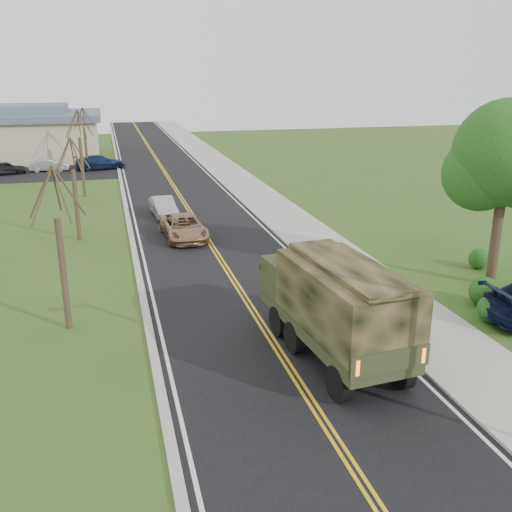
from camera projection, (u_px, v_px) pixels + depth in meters
name	position (u px, v px, depth m)	size (l,w,h in m)	color
ground	(354.00, 469.00, 13.67)	(160.00, 160.00, 0.00)	#394F1A
road	(169.00, 178.00, 50.47)	(8.00, 120.00, 0.01)	black
curb_right	(215.00, 176.00, 51.45)	(0.30, 120.00, 0.12)	#9E998E
sidewalk_right	(234.00, 175.00, 51.87)	(3.20, 120.00, 0.10)	#9E998E
curb_left	(121.00, 180.00, 49.46)	(0.30, 120.00, 0.10)	#9E998E
leafy_tree	(506.00, 161.00, 23.81)	(4.83, 4.50, 8.10)	#38281C
bare_tree_a	(62.00, 261.00, 20.38)	(1.93, 2.26, 6.08)	#38281C
bare_tree_b	(76.00, 197.00, 31.47)	(1.83, 2.14, 5.73)	#38281C
bare_tree_c	(82.00, 160.00, 42.42)	(2.04, 2.39, 6.42)	#38281C
bare_tree_d	(86.00, 144.00, 53.53)	(1.88, 2.20, 5.91)	#38281C
commercial_building	(0.00, 134.00, 60.51)	(25.50, 21.50, 5.65)	tan
military_truck	(335.00, 302.00, 18.37)	(3.09, 7.23, 3.51)	black
suv_champagne	(184.00, 227.00, 32.28)	(2.20, 4.77, 1.32)	#997756
sedan_silver	(163.00, 207.00, 37.18)	(1.33, 3.80, 1.25)	#A2A1A5
lot_car_dark	(6.00, 168.00, 52.18)	(1.43, 3.56, 1.21)	black
lot_car_silver	(49.00, 165.00, 53.94)	(1.25, 3.57, 1.18)	#B5B5BA
lot_car_navy	(100.00, 162.00, 54.94)	(1.91, 4.70, 1.36)	#0F1D37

